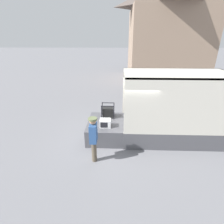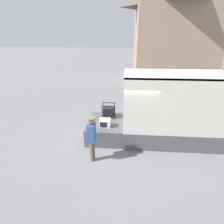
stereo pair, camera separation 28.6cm
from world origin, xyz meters
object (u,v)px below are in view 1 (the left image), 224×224
Objects in this scene: portable_generator at (108,112)px; box_truck at (210,120)px; microwave at (105,123)px; worker_person at (93,136)px.

box_truck is at bearing -6.30° from portable_generator.
microwave is 1.37m from worker_person.
box_truck reaches higher than microwave.
box_truck is 3.70× the size of worker_person.
portable_generator is at bearing 86.07° from microwave.
worker_person is (-0.38, -2.30, 0.09)m from portable_generator.
portable_generator is at bearing 173.70° from box_truck.
box_truck is 5.17m from worker_person.
box_truck is 14.04× the size of microwave.
microwave is at bearing -173.85° from box_truck.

